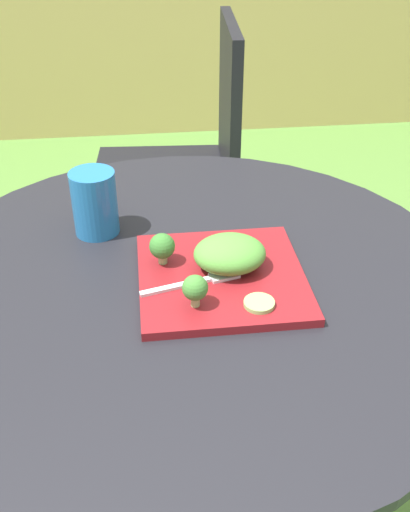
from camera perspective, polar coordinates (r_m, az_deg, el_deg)
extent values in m
cylinder|color=black|center=(0.93, -1.56, -2.21)|extent=(0.90, 0.90, 0.02)
cylinder|color=black|center=(1.16, -1.29, -15.93)|extent=(0.06, 0.06, 0.66)
cube|color=black|center=(1.87, -3.97, 7.54)|extent=(0.47, 0.47, 0.03)
cube|color=black|center=(1.78, 2.37, 14.63)|extent=(0.06, 0.42, 0.45)
cylinder|color=black|center=(2.14, -8.54, 4.25)|extent=(0.02, 0.02, 0.43)
cylinder|color=black|center=(1.84, -9.38, -1.26)|extent=(0.02, 0.02, 0.43)
cylinder|color=black|center=(2.13, 1.14, 4.53)|extent=(0.02, 0.02, 0.43)
cylinder|color=black|center=(1.83, 1.89, -0.95)|extent=(0.02, 0.02, 0.43)
cube|color=maroon|center=(0.91, 1.60, -2.06)|extent=(0.25, 0.25, 0.01)
cylinder|color=#236BA8|center=(1.02, -10.62, 5.07)|extent=(0.08, 0.08, 0.11)
cylinder|color=#1E5B8F|center=(1.03, -10.52, 4.24)|extent=(0.07, 0.07, 0.08)
cube|color=silver|center=(0.87, -2.81, -2.95)|extent=(0.11, 0.04, 0.00)
cube|color=silver|center=(0.89, 1.87, -1.90)|extent=(0.05, 0.03, 0.00)
ellipsoid|color=#519338|center=(0.90, 2.41, 0.22)|extent=(0.11, 0.09, 0.05)
cylinder|color=#99B770|center=(0.83, -1.15, -4.38)|extent=(0.01, 0.01, 0.02)
sphere|color=#427F33|center=(0.82, -1.17, -3.10)|extent=(0.04, 0.04, 0.04)
cylinder|color=#99B770|center=(0.92, -4.11, -0.29)|extent=(0.01, 0.01, 0.01)
sphere|color=#38752D|center=(0.91, -4.17, 0.96)|extent=(0.04, 0.04, 0.04)
cylinder|color=#8EB766|center=(0.84, 5.26, -4.57)|extent=(0.04, 0.04, 0.01)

